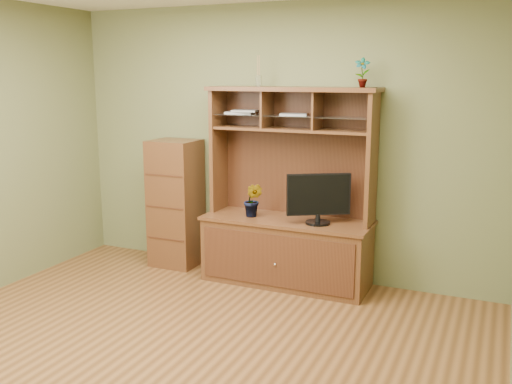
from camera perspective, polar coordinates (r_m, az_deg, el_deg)
The scene contains 8 objects.
room at distance 3.95m, azimuth -8.61°, elevation 1.87°, with size 4.54×4.04×2.74m.
media_hutch at distance 5.56m, azimuth 3.16°, elevation -3.91°, with size 1.66×0.61×1.90m.
monitor at distance 5.28m, azimuth 6.25°, elevation -0.56°, with size 0.54×0.35×0.47m.
orchid_plant at distance 5.53m, azimuth -0.30°, elevation -0.81°, with size 0.18×0.15×0.33m, color #2A5E20.
top_plant at distance 5.23m, azimuth 10.57°, elevation 11.68°, with size 0.14×0.09×0.26m, color #316B25.
reed_diffuser at distance 5.55m, azimuth 0.25°, elevation 11.69°, with size 0.06×0.06×0.29m.
magazines at distance 5.57m, azimuth 0.19°, elevation 7.93°, with size 0.88×0.27×0.04m.
side_cabinet at distance 6.11m, azimuth -8.02°, elevation -1.12°, with size 0.48×0.44×1.34m.
Camera 1 is at (2.10, -3.28, 2.02)m, focal length 40.00 mm.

